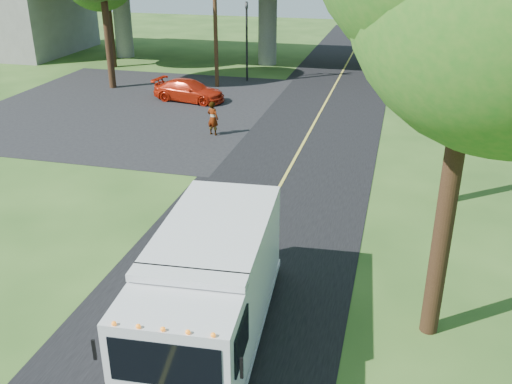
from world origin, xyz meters
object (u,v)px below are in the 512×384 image
(step_van, at_px, (210,285))
(pedestrian, at_px, (213,118))
(traffic_signal, at_px, (247,33))
(red_sedan, at_px, (189,91))
(utility_pole, at_px, (215,14))

(step_van, distance_m, pedestrian, 15.82)
(traffic_signal, distance_m, pedestrian, 11.98)
(red_sedan, distance_m, pedestrian, 6.72)
(traffic_signal, height_order, red_sedan, traffic_signal)
(step_van, height_order, pedestrian, step_van)
(step_van, bearing_deg, utility_pole, 103.42)
(traffic_signal, bearing_deg, step_van, -76.60)
(traffic_signal, distance_m, step_van, 27.47)
(red_sedan, height_order, pedestrian, pedestrian)
(red_sedan, bearing_deg, pedestrian, -140.56)
(utility_pole, height_order, red_sedan, utility_pole)
(utility_pole, bearing_deg, traffic_signal, 53.13)
(traffic_signal, xyz_separation_m, step_van, (6.35, -26.68, -1.66))
(traffic_signal, height_order, utility_pole, utility_pole)
(pedestrian, bearing_deg, step_van, 126.36)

